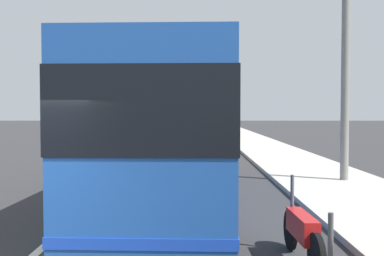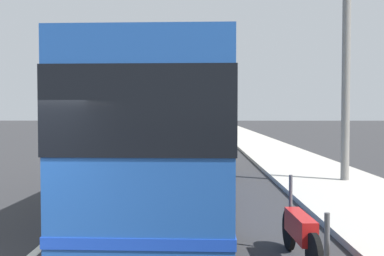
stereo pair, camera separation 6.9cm
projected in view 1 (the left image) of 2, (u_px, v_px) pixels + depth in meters
The scene contains 8 objects.
sidewalk_curb at pixel (331, 182), 14.86m from camera, with size 110.00×3.60×0.14m, color #B2ADA3.
lane_divider_line at pixel (114, 183), 14.91m from camera, with size 110.00×0.16×0.01m, color silver.
coach_bus at pixel (174, 126), 11.78m from camera, with size 11.77×2.98×3.50m.
motorcycle_nearest_curb at pixel (302, 232), 7.05m from camera, with size 2.18×0.28×1.29m.
car_far_distant at pixel (194, 128), 44.87m from camera, with size 4.43×1.99×1.48m.
car_oncoming at pixel (153, 126), 51.55m from camera, with size 4.59×2.10×1.36m.
car_side_street at pixel (187, 126), 50.95m from camera, with size 4.01×1.99×1.58m.
utility_pole at pixel (345, 67), 14.67m from camera, with size 0.26×0.26×7.56m, color slate.
Camera 1 is at (-4.82, -2.63, 2.35)m, focal length 42.89 mm.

